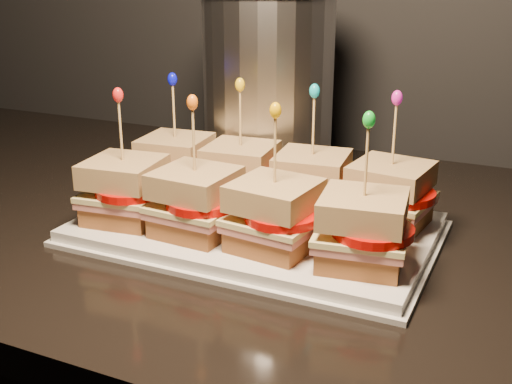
% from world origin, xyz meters
% --- Properties ---
extents(granite_slab, '(2.50, 0.71, 0.04)m').
position_xyz_m(granite_slab, '(-0.41, 1.65, 0.88)').
color(granite_slab, black).
rests_on(granite_slab, cabinet).
extents(platter, '(0.40, 0.25, 0.02)m').
position_xyz_m(platter, '(-0.68, 1.59, 0.91)').
color(platter, white).
rests_on(platter, granite_slab).
extents(platter_rim, '(0.41, 0.26, 0.01)m').
position_xyz_m(platter_rim, '(-0.68, 1.59, 0.90)').
color(platter_rim, white).
rests_on(platter_rim, granite_slab).
extents(sandwich_0_bread_bot, '(0.09, 0.09, 0.02)m').
position_xyz_m(sandwich_0_bread_bot, '(-0.82, 1.65, 0.93)').
color(sandwich_0_bread_bot, '#5A3013').
rests_on(sandwich_0_bread_bot, platter).
extents(sandwich_0_ham, '(0.10, 0.09, 0.01)m').
position_xyz_m(sandwich_0_ham, '(-0.82, 1.65, 0.94)').
color(sandwich_0_ham, '#B65C58').
rests_on(sandwich_0_ham, sandwich_0_bread_bot).
extents(sandwich_0_cheese, '(0.10, 0.09, 0.01)m').
position_xyz_m(sandwich_0_cheese, '(-0.82, 1.65, 0.95)').
color(sandwich_0_cheese, '#E6D88C').
rests_on(sandwich_0_cheese, sandwich_0_ham).
extents(sandwich_0_tomato, '(0.08, 0.08, 0.01)m').
position_xyz_m(sandwich_0_tomato, '(-0.81, 1.64, 0.96)').
color(sandwich_0_tomato, '#C10A04').
rests_on(sandwich_0_tomato, sandwich_0_cheese).
extents(sandwich_0_bread_top, '(0.09, 0.09, 0.03)m').
position_xyz_m(sandwich_0_bread_top, '(-0.82, 1.65, 0.98)').
color(sandwich_0_bread_top, brown).
rests_on(sandwich_0_bread_top, sandwich_0_tomato).
extents(sandwich_0_pick, '(0.00, 0.00, 0.09)m').
position_xyz_m(sandwich_0_pick, '(-0.82, 1.65, 1.02)').
color(sandwich_0_pick, tan).
rests_on(sandwich_0_pick, sandwich_0_bread_top).
extents(sandwich_0_frill, '(0.01, 0.01, 0.02)m').
position_xyz_m(sandwich_0_frill, '(-0.82, 1.65, 1.07)').
color(sandwich_0_frill, '#080BDE').
rests_on(sandwich_0_frill, sandwich_0_pick).
extents(sandwich_1_bread_bot, '(0.09, 0.09, 0.02)m').
position_xyz_m(sandwich_1_bread_bot, '(-0.72, 1.65, 0.93)').
color(sandwich_1_bread_bot, '#5A3013').
rests_on(sandwich_1_bread_bot, platter).
extents(sandwich_1_ham, '(0.10, 0.09, 0.01)m').
position_xyz_m(sandwich_1_ham, '(-0.72, 1.65, 0.94)').
color(sandwich_1_ham, '#B65C58').
rests_on(sandwich_1_ham, sandwich_1_bread_bot).
extents(sandwich_1_cheese, '(0.10, 0.09, 0.01)m').
position_xyz_m(sandwich_1_cheese, '(-0.72, 1.65, 0.95)').
color(sandwich_1_cheese, '#E6D88C').
rests_on(sandwich_1_cheese, sandwich_1_ham).
extents(sandwich_1_tomato, '(0.08, 0.08, 0.01)m').
position_xyz_m(sandwich_1_tomato, '(-0.71, 1.64, 0.96)').
color(sandwich_1_tomato, '#C10A04').
rests_on(sandwich_1_tomato, sandwich_1_cheese).
extents(sandwich_1_bread_top, '(0.09, 0.09, 0.03)m').
position_xyz_m(sandwich_1_bread_top, '(-0.72, 1.65, 0.98)').
color(sandwich_1_bread_top, brown).
rests_on(sandwich_1_bread_top, sandwich_1_tomato).
extents(sandwich_1_pick, '(0.00, 0.00, 0.09)m').
position_xyz_m(sandwich_1_pick, '(-0.72, 1.65, 1.02)').
color(sandwich_1_pick, tan).
rests_on(sandwich_1_pick, sandwich_1_bread_top).
extents(sandwich_1_frill, '(0.01, 0.01, 0.02)m').
position_xyz_m(sandwich_1_frill, '(-0.72, 1.65, 1.07)').
color(sandwich_1_frill, '#E8B60E').
rests_on(sandwich_1_frill, sandwich_1_pick).
extents(sandwich_2_bread_bot, '(0.09, 0.09, 0.02)m').
position_xyz_m(sandwich_2_bread_bot, '(-0.63, 1.65, 0.93)').
color(sandwich_2_bread_bot, '#5A3013').
rests_on(sandwich_2_bread_bot, platter).
extents(sandwich_2_ham, '(0.10, 0.09, 0.01)m').
position_xyz_m(sandwich_2_ham, '(-0.63, 1.65, 0.94)').
color(sandwich_2_ham, '#B65C58').
rests_on(sandwich_2_ham, sandwich_2_bread_bot).
extents(sandwich_2_cheese, '(0.10, 0.10, 0.01)m').
position_xyz_m(sandwich_2_cheese, '(-0.63, 1.65, 0.95)').
color(sandwich_2_cheese, '#E6D88C').
rests_on(sandwich_2_cheese, sandwich_2_ham).
extents(sandwich_2_tomato, '(0.08, 0.08, 0.01)m').
position_xyz_m(sandwich_2_tomato, '(-0.62, 1.64, 0.96)').
color(sandwich_2_tomato, '#C10A04').
rests_on(sandwich_2_tomato, sandwich_2_cheese).
extents(sandwich_2_bread_top, '(0.09, 0.09, 0.03)m').
position_xyz_m(sandwich_2_bread_top, '(-0.63, 1.65, 0.98)').
color(sandwich_2_bread_top, brown).
rests_on(sandwich_2_bread_top, sandwich_2_tomato).
extents(sandwich_2_pick, '(0.00, 0.00, 0.09)m').
position_xyz_m(sandwich_2_pick, '(-0.63, 1.65, 1.02)').
color(sandwich_2_pick, tan).
rests_on(sandwich_2_pick, sandwich_2_bread_top).
extents(sandwich_2_frill, '(0.01, 0.01, 0.02)m').
position_xyz_m(sandwich_2_frill, '(-0.63, 1.65, 1.07)').
color(sandwich_2_frill, '#0FAABF').
rests_on(sandwich_2_frill, sandwich_2_pick).
extents(sandwich_3_bread_bot, '(0.09, 0.09, 0.02)m').
position_xyz_m(sandwich_3_bread_bot, '(-0.53, 1.65, 0.93)').
color(sandwich_3_bread_bot, '#5A3013').
rests_on(sandwich_3_bread_bot, platter).
extents(sandwich_3_ham, '(0.10, 0.10, 0.01)m').
position_xyz_m(sandwich_3_ham, '(-0.53, 1.65, 0.94)').
color(sandwich_3_ham, '#B65C58').
rests_on(sandwich_3_ham, sandwich_3_bread_bot).
extents(sandwich_3_cheese, '(0.10, 0.10, 0.01)m').
position_xyz_m(sandwich_3_cheese, '(-0.53, 1.65, 0.95)').
color(sandwich_3_cheese, '#E6D88C').
rests_on(sandwich_3_cheese, sandwich_3_ham).
extents(sandwich_3_tomato, '(0.08, 0.08, 0.01)m').
position_xyz_m(sandwich_3_tomato, '(-0.52, 1.64, 0.96)').
color(sandwich_3_tomato, '#C10A04').
rests_on(sandwich_3_tomato, sandwich_3_cheese).
extents(sandwich_3_bread_top, '(0.09, 0.09, 0.03)m').
position_xyz_m(sandwich_3_bread_top, '(-0.53, 1.65, 0.98)').
color(sandwich_3_bread_top, brown).
rests_on(sandwich_3_bread_top, sandwich_3_tomato).
extents(sandwich_3_pick, '(0.00, 0.00, 0.09)m').
position_xyz_m(sandwich_3_pick, '(-0.53, 1.65, 1.02)').
color(sandwich_3_pick, tan).
rests_on(sandwich_3_pick, sandwich_3_bread_top).
extents(sandwich_3_frill, '(0.01, 0.01, 0.02)m').
position_xyz_m(sandwich_3_frill, '(-0.53, 1.65, 1.07)').
color(sandwich_3_frill, '#D11BA5').
rests_on(sandwich_3_frill, sandwich_3_pick).
extents(sandwich_4_bread_bot, '(0.09, 0.09, 0.02)m').
position_xyz_m(sandwich_4_bread_bot, '(-0.82, 1.54, 0.93)').
color(sandwich_4_bread_bot, '#5A3013').
rests_on(sandwich_4_bread_bot, platter).
extents(sandwich_4_ham, '(0.10, 0.09, 0.01)m').
position_xyz_m(sandwich_4_ham, '(-0.82, 1.54, 0.94)').
color(sandwich_4_ham, '#B65C58').
rests_on(sandwich_4_ham, sandwich_4_bread_bot).
extents(sandwich_4_cheese, '(0.10, 0.10, 0.01)m').
position_xyz_m(sandwich_4_cheese, '(-0.82, 1.54, 0.95)').
color(sandwich_4_cheese, '#E6D88C').
rests_on(sandwich_4_cheese, sandwich_4_ham).
extents(sandwich_4_tomato, '(0.08, 0.08, 0.01)m').
position_xyz_m(sandwich_4_tomato, '(-0.81, 1.53, 0.96)').
color(sandwich_4_tomato, '#C10A04').
rests_on(sandwich_4_tomato, sandwich_4_cheese).
extents(sandwich_4_bread_top, '(0.09, 0.09, 0.03)m').
position_xyz_m(sandwich_4_bread_top, '(-0.82, 1.54, 0.98)').
color(sandwich_4_bread_top, brown).
rests_on(sandwich_4_bread_top, sandwich_4_tomato).
extents(sandwich_4_pick, '(0.00, 0.00, 0.09)m').
position_xyz_m(sandwich_4_pick, '(-0.82, 1.54, 1.02)').
color(sandwich_4_pick, tan).
rests_on(sandwich_4_pick, sandwich_4_bread_top).
extents(sandwich_4_frill, '(0.01, 0.01, 0.02)m').
position_xyz_m(sandwich_4_frill, '(-0.82, 1.54, 1.07)').
color(sandwich_4_frill, red).
rests_on(sandwich_4_frill, sandwich_4_pick).
extents(sandwich_5_bread_bot, '(0.08, 0.08, 0.02)m').
position_xyz_m(sandwich_5_bread_bot, '(-0.72, 1.54, 0.93)').
color(sandwich_5_bread_bot, '#5A3013').
rests_on(sandwich_5_bread_bot, platter).
extents(sandwich_5_ham, '(0.09, 0.09, 0.01)m').
position_xyz_m(sandwich_5_ham, '(-0.72, 1.54, 0.94)').
color(sandwich_5_ham, '#B65C58').
rests_on(sandwich_5_ham, sandwich_5_bread_bot).
extents(sandwich_5_cheese, '(0.09, 0.09, 0.01)m').
position_xyz_m(sandwich_5_cheese, '(-0.72, 1.54, 0.95)').
color(sandwich_5_cheese, '#E6D88C').
rests_on(sandwich_5_cheese, sandwich_5_ham).
extents(sandwich_5_tomato, '(0.08, 0.08, 0.01)m').
position_xyz_m(sandwich_5_tomato, '(-0.71, 1.53, 0.96)').
color(sandwich_5_tomato, '#C10A04').
rests_on(sandwich_5_tomato, sandwich_5_cheese).
extents(sandwich_5_bread_top, '(0.09, 0.09, 0.03)m').
position_xyz_m(sandwich_5_bread_top, '(-0.72, 1.54, 0.98)').
color(sandwich_5_bread_top, brown).
rests_on(sandwich_5_bread_top, sandwich_5_tomato).
extents(sandwich_5_pick, '(0.00, 0.00, 0.09)m').
position_xyz_m(sandwich_5_pick, '(-0.72, 1.54, 1.02)').
color(sandwich_5_pick, tan).
rests_on(sandwich_5_pick, sandwich_5_bread_top).
extents(sandwich_5_frill, '(0.01, 0.01, 0.02)m').
position_xyz_m(sandwich_5_frill, '(-0.72, 1.54, 1.07)').
color(sandwich_5_frill, orange).
rests_on(sandwich_5_frill, sandwich_5_pick).
extents(sandwich_6_bread_bot, '(0.09, 0.09, 0.02)m').
position_xyz_m(sandwich_6_bread_bot, '(-0.63, 1.54, 0.93)').
color(sandwich_6_bread_bot, '#5A3013').
rests_on(sandwich_6_bread_bot, platter).
extents(sandwich_6_ham, '(0.10, 0.09, 0.01)m').
position_xyz_m(sandwich_6_ham, '(-0.63, 1.54, 0.94)').
color(sandwich_6_ham, '#B65C58').
rests_on(sandwich_6_ham, sandwich_6_bread_bot).
extents(sandwich_6_cheese, '(0.10, 0.10, 0.01)m').
position_xyz_m(sandwich_6_cheese, '(-0.63, 1.54, 0.95)').
color(sandwich_6_cheese, '#E6D88C').
rests_on(sandwich_6_cheese, sandwich_6_ham).
extents(sandwich_6_tomato, '(0.08, 0.08, 0.01)m').
position_xyz_m(sandwich_6_tomato, '(-0.62, 1.53, 0.96)').
color(sandwich_6_tomato, '#C10A04').
rests_on(sandwich_6_tomato, sandwich_6_cheese).
extents(sandwich_6_bread_top, '(0.09, 0.09, 0.03)m').
position_xyz_m(sandwich_6_bread_top, '(-0.63, 1.54, 0.98)').
color(sandwich_6_bread_top, brown).
rests_on(sandwich_6_bread_top, sandwich_6_tomato).
extents(sandwich_6_pick, '(0.00, 0.00, 0.09)m').
position_xyz_m(sandwich_6_pick, '(-0.63, 1.54, 1.02)').
color(sandwich_6_pick, tan).
rests_on(sandwich_6_pick, sandwich_6_bread_top).
extents(sandwich_6_frill, '(0.01, 0.01, 0.02)m').
position_xyz_m(sandwich_6_frill, '(-0.63, 1.54, 1.07)').
color(sandwich_6_frill, '#E6A701').
rests_on(sandwich_6_frill, sandwich_6_pick).
extents(sandwich_7_bread_bot, '(0.09, 0.09, 0.02)m').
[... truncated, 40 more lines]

